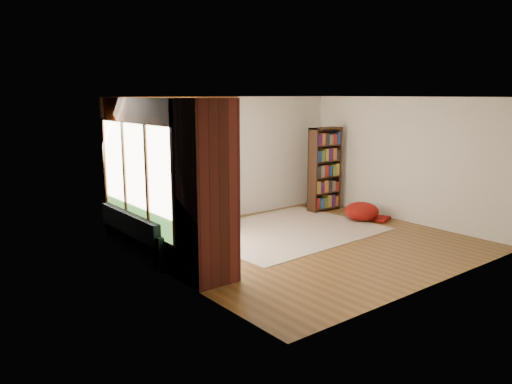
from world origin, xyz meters
TOP-DOWN VIEW (x-y plane):
  - floor at (0.00, 0.00)m, footprint 5.50×5.50m
  - ceiling at (0.00, 0.00)m, footprint 5.50×5.50m
  - wall_back at (0.00, 2.50)m, footprint 5.50×0.04m
  - wall_front at (0.00, -2.50)m, footprint 5.50×0.04m
  - wall_left at (-2.75, 0.00)m, footprint 0.04×5.00m
  - wall_right at (2.75, 0.00)m, footprint 0.04×5.00m
  - windows_back at (-1.20, 2.47)m, footprint 2.82×0.10m
  - windows_left at (-2.72, 1.20)m, footprint 0.10×2.62m
  - roller_blind at (-2.69, 2.03)m, footprint 0.03×0.72m
  - brick_chimney at (-2.40, -0.35)m, footprint 0.70×0.70m
  - sectional_sofa at (-1.95, 1.70)m, footprint 2.20×2.20m
  - area_rug at (0.24, 0.92)m, footprint 3.65×2.86m
  - bookshelf at (2.14, 1.72)m, footprint 0.82×0.27m
  - pouf at (2.08, 0.55)m, footprint 0.86×0.86m
  - dog_tan at (-1.91, 1.86)m, footprint 1.17×0.94m
  - dog_brindle at (-2.31, 1.27)m, footprint 0.85×0.93m
  - throw_pillows at (-1.92, 1.85)m, footprint 1.98×1.68m

SIDE VIEW (x-z plane):
  - floor at x=0.00m, z-range 0.00..0.00m
  - area_rug at x=0.24m, z-range 0.00..0.01m
  - pouf at x=2.08m, z-range 0.01..0.40m
  - sectional_sofa at x=-1.95m, z-range -0.10..0.70m
  - dog_brindle at x=-2.31m, z-range 0.54..0.99m
  - throw_pillows at x=-1.92m, z-range 0.55..1.00m
  - dog_tan at x=-1.91m, z-range 0.54..1.11m
  - bookshelf at x=2.14m, z-range 0.00..1.92m
  - wall_back at x=0.00m, z-range 0.00..2.60m
  - wall_front at x=0.00m, z-range 0.00..2.60m
  - wall_left at x=-2.75m, z-range 0.00..2.60m
  - wall_right at x=2.75m, z-range 0.00..2.60m
  - brick_chimney at x=-2.40m, z-range 0.00..2.60m
  - windows_back at x=-1.20m, z-range 0.40..2.30m
  - windows_left at x=-2.72m, z-range 0.40..2.30m
  - roller_blind at x=-2.69m, z-range 1.30..2.20m
  - ceiling at x=0.00m, z-range 2.60..2.60m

